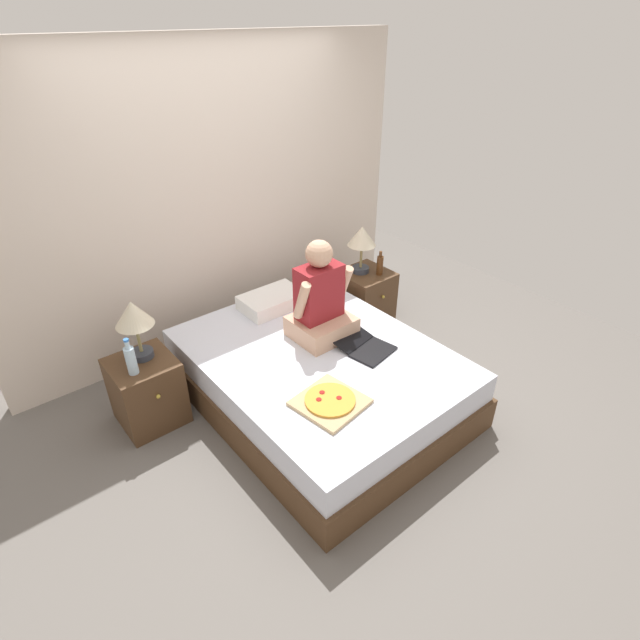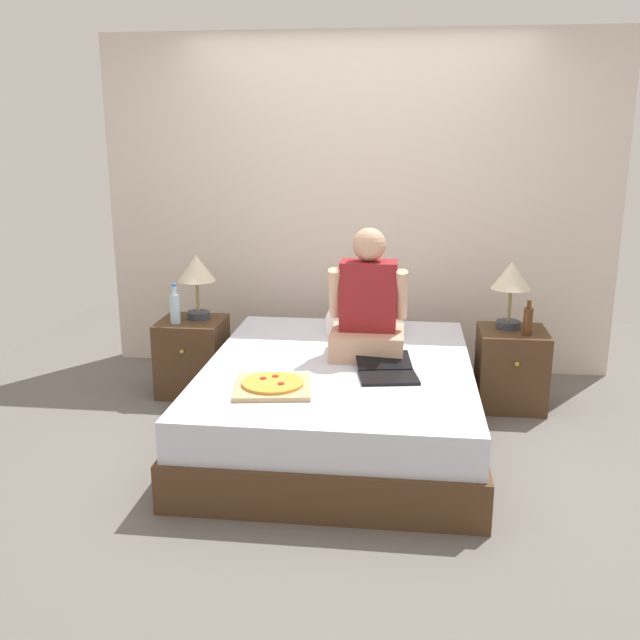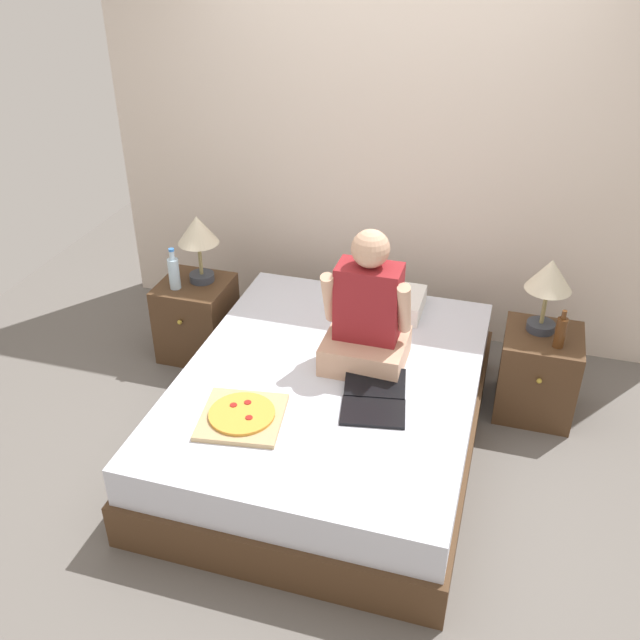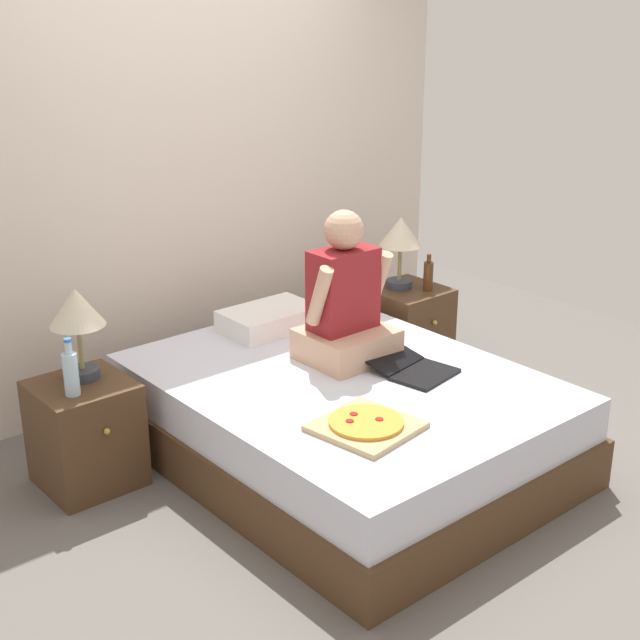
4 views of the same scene
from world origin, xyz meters
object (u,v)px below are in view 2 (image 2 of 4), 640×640
nightstand_left (193,356)px  beer_bottle (528,320)px  lamp_on_left_nightstand (197,273)px  nightstand_right (511,368)px  bed (339,400)px  laptop (387,372)px  water_bottle (175,307)px  lamp_on_right_nightstand (511,280)px  person_seated (368,309)px  pizza_box (273,386)px

nightstand_left → beer_bottle: beer_bottle is taller
lamp_on_left_nightstand → nightstand_right: (2.15, -0.05, -0.59)m
bed → nightstand_right: 1.27m
beer_bottle → laptop: 1.15m
water_bottle → lamp_on_right_nightstand: lamp_on_right_nightstand is taller
nightstand_left → lamp_on_right_nightstand: bearing=1.3°
bed → beer_bottle: (1.17, 0.54, 0.39)m
lamp_on_left_nightstand → lamp_on_right_nightstand: 2.12m
nightstand_right → beer_bottle: (0.07, -0.10, 0.36)m
bed → water_bottle: size_ratio=7.53×
beer_bottle → lamp_on_right_nightstand: bearing=123.7°
nightstand_right → beer_bottle: size_ratio=2.29×
nightstand_right → lamp_on_right_nightstand: lamp_on_right_nightstand is taller
lamp_on_left_nightstand → lamp_on_right_nightstand: (2.12, 0.00, 0.00)m
beer_bottle → person_seated: person_seated is taller
laptop → pizza_box: size_ratio=1.02×
lamp_on_left_nightstand → water_bottle: lamp_on_left_nightstand is taller
beer_bottle → person_seated: 1.08m
water_bottle → nightstand_right: water_bottle is taller
water_bottle → pizza_box: water_bottle is taller
lamp_on_right_nightstand → person_seated: (-0.91, -0.51, -0.10)m
pizza_box → laptop: bearing=25.9°
bed → laptop: laptop is taller
lamp_on_left_nightstand → nightstand_right: size_ratio=0.85×
water_bottle → laptop: bearing=-27.0°
beer_bottle → nightstand_left: bearing=177.5°
nightstand_left → laptop: (1.39, -0.84, 0.23)m
nightstand_right → laptop: 1.18m
bed → lamp_on_right_nightstand: (1.07, 0.69, 0.62)m
nightstand_left → lamp_on_right_nightstand: lamp_on_right_nightstand is taller
nightstand_left → person_seated: size_ratio=0.68×
bed → nightstand_right: size_ratio=3.95×
pizza_box → water_bottle: bearing=130.0°
person_seated → laptop: (0.13, -0.37, -0.27)m
person_seated → nightstand_right: bearing=26.2°
nightstand_left → laptop: bearing=-31.1°
nightstand_left → laptop: size_ratio=1.14×
lamp_on_right_nightstand → pizza_box: 1.85m
lamp_on_left_nightstand → water_bottle: (-0.12, -0.14, -0.22)m
water_bottle → person_seated: 1.39m
bed → nightstand_left: 1.27m
water_bottle → lamp_on_right_nightstand: 2.26m
bed → nightstand_left: size_ratio=3.95×
bed → person_seated: size_ratio=2.67×
water_bottle → bed: bearing=-24.9°
nightstand_right → laptop: (-0.81, -0.84, 0.23)m
lamp_on_left_nightstand → laptop: bearing=-33.4°
water_bottle → nightstand_right: size_ratio=0.52×
nightstand_left → beer_bottle: 2.29m
bed → pizza_box: 0.63m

